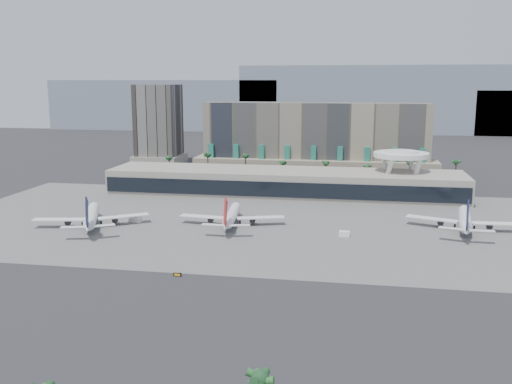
% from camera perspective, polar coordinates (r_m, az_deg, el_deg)
% --- Properties ---
extents(ground, '(900.00, 900.00, 0.00)m').
position_cam_1_polar(ground, '(172.52, -1.80, -7.36)').
color(ground, '#232326').
rests_on(ground, ground).
extents(apron_pad, '(260.00, 130.00, 0.06)m').
position_cam_1_polar(apron_pad, '(224.51, 1.06, -2.97)').
color(apron_pad, '#5B5B59').
rests_on(apron_pad, ground).
extents(mountain_ridge, '(680.00, 60.00, 70.00)m').
position_cam_1_polar(mountain_ridge, '(630.68, 9.56, 8.69)').
color(mountain_ridge, gray).
rests_on(mountain_ridge, ground).
extents(hotel, '(140.00, 30.00, 42.00)m').
position_cam_1_polar(hotel, '(337.53, 5.92, 4.61)').
color(hotel, gray).
rests_on(hotel, ground).
extents(office_tower, '(30.00, 30.00, 52.00)m').
position_cam_1_polar(office_tower, '(383.75, -9.70, 6.20)').
color(office_tower, black).
rests_on(office_tower, ground).
extents(terminal, '(170.00, 32.50, 14.50)m').
position_cam_1_polar(terminal, '(276.30, 2.83, 1.06)').
color(terminal, '#A59B91').
rests_on(terminal, ground).
extents(saucer_structure, '(26.00, 26.00, 21.89)m').
position_cam_1_polar(saucer_structure, '(279.34, 14.30, 3.32)').
color(saucer_structure, white).
rests_on(saucer_structure, ground).
extents(palm_row, '(157.80, 2.80, 13.10)m').
position_cam_1_polar(palm_row, '(309.48, 4.95, 2.86)').
color(palm_row, brown).
rests_on(palm_row, ground).
extents(airliner_left, '(41.05, 42.32, 15.47)m').
position_cam_1_polar(airliner_left, '(224.74, -16.14, -2.39)').
color(airliner_left, white).
rests_on(airliner_left, ground).
extents(airliner_centre, '(40.58, 41.94, 14.49)m').
position_cam_1_polar(airliner_centre, '(218.33, -2.47, -2.41)').
color(airliner_centre, white).
rests_on(airliner_centre, ground).
extents(airliner_right, '(42.63, 44.19, 15.32)m').
position_cam_1_polar(airliner_right, '(224.95, 20.17, -2.63)').
color(airliner_right, white).
rests_on(airliner_right, ground).
extents(service_vehicle_a, '(5.51, 3.62, 2.47)m').
position_cam_1_polar(service_vehicle_a, '(228.35, -12.00, -2.67)').
color(service_vehicle_a, white).
rests_on(service_vehicle_a, ground).
extents(service_vehicle_b, '(3.86, 2.32, 1.94)m').
position_cam_1_polar(service_vehicle_b, '(205.62, 8.84, -4.16)').
color(service_vehicle_b, white).
rests_on(service_vehicle_b, ground).
extents(taxiway_sign, '(2.33, 0.43, 1.05)m').
position_cam_1_polar(taxiway_sign, '(164.64, -7.86, -8.19)').
color(taxiway_sign, black).
rests_on(taxiway_sign, ground).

